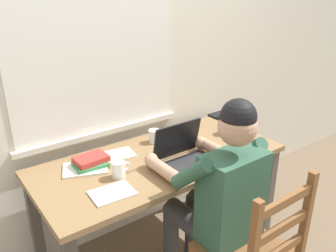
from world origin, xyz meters
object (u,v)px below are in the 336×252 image
at_px(computer_mouse, 217,152).
at_px(coffee_mug_spare, 155,136).
at_px(desk, 160,171).
at_px(coffee_mug_white, 119,169).
at_px(seated_person, 217,192).
at_px(laptop, 185,155).
at_px(coffee_mug_dark, 228,127).
at_px(book_stack_main, 91,162).

relative_size(computer_mouse, coffee_mug_spare, 0.88).
height_order(desk, coffee_mug_white, coffee_mug_white).
xyz_separation_m(computer_mouse, coffee_mug_spare, (-0.20, 0.39, 0.03)).
bearing_deg(seated_person, coffee_mug_spare, 87.71).
relative_size(laptop, computer_mouse, 3.30).
distance_m(computer_mouse, coffee_mug_dark, 0.36).
distance_m(desk, seated_person, 0.43).
height_order(laptop, computer_mouse, laptop).
bearing_deg(laptop, coffee_mug_white, 167.00).
distance_m(seated_person, laptop, 0.30).
distance_m(coffee_mug_white, coffee_mug_spare, 0.49).
xyz_separation_m(laptop, coffee_mug_white, (-0.40, 0.09, -0.01)).
bearing_deg(seated_person, coffee_mug_white, 136.76).
height_order(coffee_mug_dark, book_stack_main, coffee_mug_dark).
height_order(seated_person, coffee_mug_white, seated_person).
distance_m(coffee_mug_dark, coffee_mug_spare, 0.54).
xyz_separation_m(desk, laptop, (0.08, -0.15, 0.15)).
height_order(coffee_mug_white, coffee_mug_spare, coffee_mug_white).
height_order(computer_mouse, book_stack_main, book_stack_main).
bearing_deg(seated_person, laptop, 89.64).
relative_size(computer_mouse, coffee_mug_white, 0.90).
bearing_deg(desk, book_stack_main, 159.84).
distance_m(desk, coffee_mug_white, 0.35).
xyz_separation_m(computer_mouse, coffee_mug_white, (-0.62, 0.12, 0.03)).
bearing_deg(laptop, coffee_mug_dark, 17.39).
height_order(coffee_mug_white, book_stack_main, coffee_mug_white).
xyz_separation_m(coffee_mug_white, book_stack_main, (-0.08, 0.20, -0.02)).
bearing_deg(coffee_mug_white, laptop, -13.00).
xyz_separation_m(coffee_mug_dark, book_stack_main, (-1.00, 0.13, -0.02)).
bearing_deg(computer_mouse, coffee_mug_spare, 117.88).
relative_size(coffee_mug_spare, book_stack_main, 0.56).
xyz_separation_m(laptop, book_stack_main, (-0.47, 0.29, -0.02)).
xyz_separation_m(laptop, coffee_mug_spare, (0.02, 0.35, -0.01)).
relative_size(laptop, book_stack_main, 1.61).
xyz_separation_m(seated_person, book_stack_main, (-0.47, 0.57, 0.09)).
bearing_deg(coffee_mug_white, coffee_mug_spare, 32.19).
bearing_deg(laptop, desk, 118.51).
xyz_separation_m(coffee_mug_dark, coffee_mug_spare, (-0.50, 0.19, -0.00)).
bearing_deg(coffee_mug_dark, coffee_mug_white, -175.43).
distance_m(seated_person, computer_mouse, 0.35).
height_order(desk, book_stack_main, book_stack_main).
bearing_deg(coffee_mug_spare, book_stack_main, -172.54).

